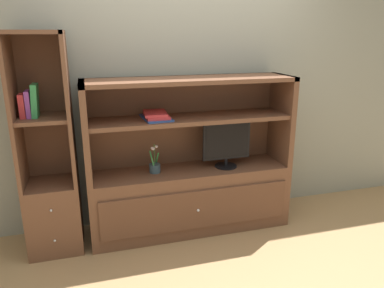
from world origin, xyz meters
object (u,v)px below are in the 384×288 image
at_px(tv_monitor, 227,143).
at_px(potted_plant, 155,166).
at_px(bookshelf_tall, 51,182).
at_px(upright_book_row, 30,103).
at_px(magazine_stack, 156,116).
at_px(media_console, 190,182).

bearing_deg(tv_monitor, potted_plant, 176.73).
bearing_deg(bookshelf_tall, potted_plant, -0.46).
distance_m(bookshelf_tall, upright_book_row, 0.67).
bearing_deg(potted_plant, magazine_stack, -1.26).
bearing_deg(media_console, upright_book_row, -179.74).
height_order(magazine_stack, bookshelf_tall, bookshelf_tall).
relative_size(potted_plant, upright_book_row, 1.02).
bearing_deg(bookshelf_tall, magazine_stack, -0.49).
height_order(media_console, tv_monitor, media_console).
bearing_deg(potted_plant, tv_monitor, -3.27).
bearing_deg(bookshelf_tall, upright_book_row, -172.53).
bearing_deg(magazine_stack, potted_plant, 178.74).
bearing_deg(magazine_stack, tv_monitor, -3.34).
bearing_deg(upright_book_row, bookshelf_tall, 7.47).
distance_m(tv_monitor, bookshelf_tall, 1.53).
bearing_deg(potted_plant, upright_book_row, -179.78).
height_order(media_console, potted_plant, media_console).
relative_size(potted_plant, magazine_stack, 0.74).
xyz_separation_m(magazine_stack, upright_book_row, (-0.97, -0.00, 0.16)).
height_order(tv_monitor, magazine_stack, magazine_stack).
height_order(potted_plant, upright_book_row, upright_book_row).
xyz_separation_m(potted_plant, magazine_stack, (0.02, -0.00, 0.45)).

